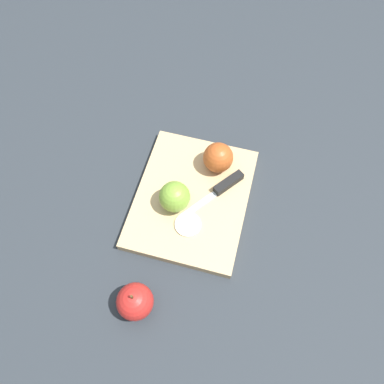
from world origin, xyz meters
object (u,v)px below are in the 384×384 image
object	(u,v)px
apple_half_right	(175,197)
knife	(225,185)
apple_half_left	(218,157)
apple_whole	(135,302)

from	to	relation	value
apple_half_right	knife	distance (m)	0.12
apple_half_right	apple_half_left	bearing A→B (deg)	111.24
apple_whole	knife	bearing A→B (deg)	169.48
apple_half_right	knife	size ratio (longest dim) A/B	0.43
apple_half_right	apple_whole	bearing A→B (deg)	-43.33
apple_half_left	apple_whole	size ratio (longest dim) A/B	0.82
knife	apple_whole	world-z (taller)	apple_whole
knife	apple_whole	distance (m)	0.32
knife	apple_half_left	bearing A→B (deg)	-112.44
knife	apple_half_right	bearing A→B (deg)	-16.99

